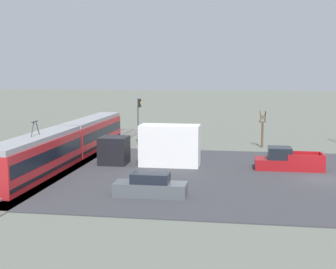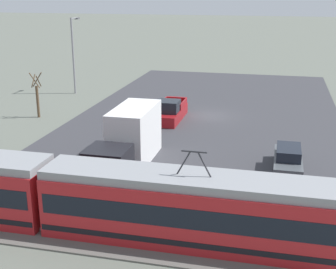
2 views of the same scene
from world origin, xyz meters
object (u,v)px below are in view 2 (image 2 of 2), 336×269
light_rail_tram (48,194)px  street_tree (37,97)px  box_truck (129,141)px  street_lamp_near_crossing (74,50)px  sedan_car_0 (288,161)px  pickup_truck (170,112)px

light_rail_tram → street_tree: bearing=-60.3°
box_truck → street_lamp_near_crossing: 23.47m
box_truck → sedan_car_0: bearing=-171.9°
light_rail_tram → sedan_car_0: size_ratio=5.81×
box_truck → light_rail_tram: bearing=81.2°
light_rail_tram → box_truck: bearing=-98.8°
box_truck → street_lamp_near_crossing: size_ratio=1.08×
box_truck → street_tree: 14.99m
light_rail_tram → sedan_car_0: light_rail_tram is taller
pickup_truck → sedan_car_0: (-9.86, 9.70, -0.07)m
box_truck → street_tree: (11.56, -9.55, 0.12)m
light_rail_tram → sedan_car_0: (-11.24, -9.83, -0.92)m
box_truck → sedan_car_0: 10.08m
pickup_truck → sedan_car_0: pickup_truck is taller
sedan_car_0 → street_tree: size_ratio=1.18×
pickup_truck → street_tree: 11.78m
light_rail_tram → box_truck: light_rail_tram is taller
light_rail_tram → street_lamp_near_crossing: street_lamp_near_crossing is taller
sedan_car_0 → street_lamp_near_crossing: 29.17m
sedan_car_0 → street_lamp_near_crossing: (22.41, -18.24, 3.94)m
box_truck → pickup_truck: 11.16m
pickup_truck → sedan_car_0: bearing=135.5°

